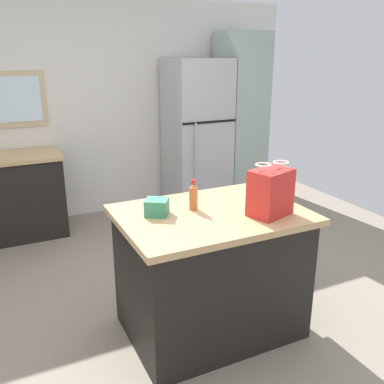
{
  "coord_description": "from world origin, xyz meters",
  "views": [
    {
      "loc": [
        -1.05,
        -2.47,
        1.92
      ],
      "look_at": [
        0.22,
        0.16,
        0.95
      ],
      "focal_mm": 39.89,
      "sensor_mm": 36.0,
      "label": 1
    }
  ],
  "objects_px": {
    "kitchen_island": "(211,272)",
    "shopping_bag": "(270,192)",
    "tall_cabinet": "(240,120)",
    "refrigerator": "(197,136)",
    "bottle": "(193,196)",
    "small_box": "(157,207)"
  },
  "relations": [
    {
      "from": "kitchen_island",
      "to": "shopping_bag",
      "type": "xyz_separation_m",
      "value": [
        0.32,
        -0.21,
        0.6
      ]
    },
    {
      "from": "kitchen_island",
      "to": "tall_cabinet",
      "type": "distance_m",
      "value": 2.95
    },
    {
      "from": "refrigerator",
      "to": "bottle",
      "type": "bearing_deg",
      "value": -116.89
    },
    {
      "from": "kitchen_island",
      "to": "small_box",
      "type": "bearing_deg",
      "value": 162.97
    },
    {
      "from": "tall_cabinet",
      "to": "small_box",
      "type": "relative_size",
      "value": 14.86
    },
    {
      "from": "kitchen_island",
      "to": "bottle",
      "type": "distance_m",
      "value": 0.56
    },
    {
      "from": "refrigerator",
      "to": "bottle",
      "type": "xyz_separation_m",
      "value": [
        -1.14,
        -2.25,
        0.07
      ]
    },
    {
      "from": "bottle",
      "to": "small_box",
      "type": "bearing_deg",
      "value": 177.07
    },
    {
      "from": "shopping_bag",
      "to": "bottle",
      "type": "relative_size",
      "value": 1.66
    },
    {
      "from": "tall_cabinet",
      "to": "small_box",
      "type": "bearing_deg",
      "value": -132.03
    },
    {
      "from": "small_box",
      "to": "kitchen_island",
      "type": "bearing_deg",
      "value": -17.03
    },
    {
      "from": "small_box",
      "to": "bottle",
      "type": "height_order",
      "value": "bottle"
    },
    {
      "from": "refrigerator",
      "to": "small_box",
      "type": "bearing_deg",
      "value": -122.01
    },
    {
      "from": "kitchen_island",
      "to": "tall_cabinet",
      "type": "relative_size",
      "value": 0.57
    },
    {
      "from": "refrigerator",
      "to": "bottle",
      "type": "relative_size",
      "value": 8.78
    },
    {
      "from": "shopping_bag",
      "to": "refrigerator",
      "type": "bearing_deg",
      "value": 73.93
    },
    {
      "from": "refrigerator",
      "to": "tall_cabinet",
      "type": "xyz_separation_m",
      "value": [
        0.62,
        0.0,
        0.15
      ]
    },
    {
      "from": "tall_cabinet",
      "to": "bottle",
      "type": "distance_m",
      "value": 2.86
    },
    {
      "from": "refrigerator",
      "to": "tall_cabinet",
      "type": "distance_m",
      "value": 0.64
    },
    {
      "from": "refrigerator",
      "to": "shopping_bag",
      "type": "xyz_separation_m",
      "value": [
        -0.74,
        -2.56,
        0.13
      ]
    },
    {
      "from": "tall_cabinet",
      "to": "bottle",
      "type": "height_order",
      "value": "tall_cabinet"
    },
    {
      "from": "shopping_bag",
      "to": "small_box",
      "type": "relative_size",
      "value": 2.42
    }
  ]
}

